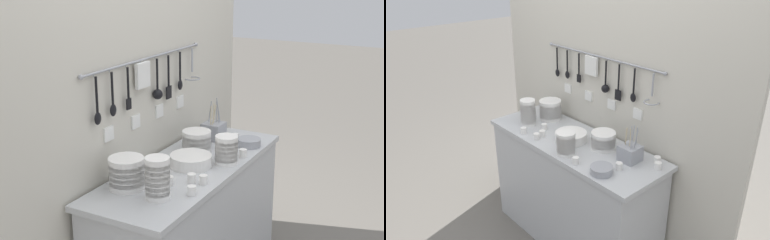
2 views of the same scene
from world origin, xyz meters
TOP-DOWN VIEW (x-y plane):
  - ground_plane at (0.00, 0.00)m, footprint 20.00×20.00m
  - counter at (0.00, 0.00)m, footprint 1.37×0.49m
  - back_wall at (0.00, 0.28)m, footprint 2.17×0.11m
  - bowl_stack_back_corner at (0.22, 0.08)m, footprint 0.16×0.16m
  - bowl_stack_short_front at (-0.42, -0.07)m, footprint 0.11×0.11m
  - bowl_stack_tall_left at (0.11, -0.16)m, footprint 0.12×0.12m
  - bowl_stack_nested_right at (-0.40, 0.12)m, footprint 0.17×0.17m
  - plate_stack at (-0.01, -0.01)m, footprint 0.22×0.22m
  - steel_mixing_bowl at (0.43, -0.15)m, footprint 0.14×0.14m
  - cutlery_caddy at (0.44, 0.08)m, footprint 0.12×0.12m
  - cup_mid_row at (0.47, -0.05)m, footprint 0.04×0.04m
  - cup_front_left at (0.58, 0.18)m, footprint 0.04×0.04m
  - cup_edge_near at (-0.18, -0.17)m, footprint 0.04×0.04m
  - cup_beside_plates at (-0.32, -0.19)m, footprint 0.04×0.04m
  - cup_front_right at (0.62, 0.13)m, footprint 0.04×0.04m
  - cup_back_right at (-0.19, -0.12)m, footprint 0.04×0.04m
  - cup_by_caddy at (-0.27, -0.04)m, footprint 0.04×0.04m
  - cup_centre at (0.24, -0.20)m, footprint 0.04×0.04m

SIDE VIEW (x-z plane):
  - ground_plane at x=0.00m, z-range 0.00..0.00m
  - counter at x=0.00m, z-range 0.00..0.85m
  - steel_mixing_bowl at x=0.43m, z-range 0.85..0.89m
  - cup_mid_row at x=0.47m, z-range 0.85..0.89m
  - cup_front_left at x=0.58m, z-range 0.85..0.89m
  - cup_edge_near at x=-0.18m, z-range 0.85..0.89m
  - cup_beside_plates at x=-0.32m, z-range 0.85..0.89m
  - cup_front_right at x=0.62m, z-range 0.85..0.89m
  - cup_back_right at x=-0.19m, z-range 0.85..0.89m
  - cup_by_caddy at x=-0.27m, z-range 0.85..0.89m
  - cup_centre at x=0.24m, z-range 0.85..0.89m
  - plate_stack at x=-0.01m, z-range 0.85..0.91m
  - cutlery_caddy at x=0.44m, z-range 0.78..1.03m
  - bowl_stack_back_corner at x=0.22m, z-range 0.85..0.97m
  - back_wall at x=0.00m, z-range 0.00..1.84m
  - bowl_stack_nested_right at x=-0.40m, z-range 0.85..1.00m
  - bowl_stack_tall_left at x=0.11m, z-range 0.85..1.00m
  - bowl_stack_short_front at x=-0.42m, z-range 0.85..1.05m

